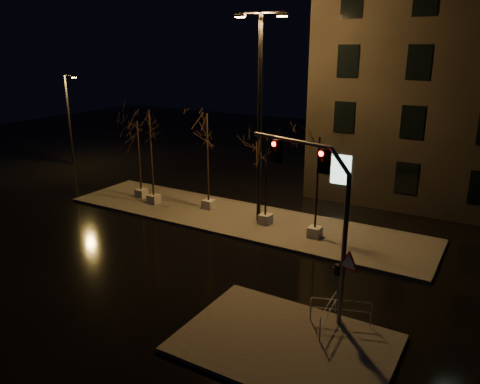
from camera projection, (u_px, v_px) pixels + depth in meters
The scene contains 13 objects.
ground at pixel (174, 258), 22.25m from camera, with size 90.00×90.00×0.00m, color black.
median at pixel (238, 218), 27.16m from camera, with size 22.00×5.00×0.15m, color #46433F.
sidewalk_corner at pixel (285, 343), 15.71m from camera, with size 7.00×5.00×0.15m, color #46433F.
tree_0 at pixel (138, 138), 29.63m from camera, with size 1.80×1.80×5.15m.
tree_1 at pixel (150, 131), 28.24m from camera, with size 1.80×1.80×6.03m.
tree_2 at pixel (207, 136), 27.29m from camera, with size 1.80×1.80×5.93m.
tree_3 at pixel (266, 159), 25.04m from camera, with size 1.80×1.80×4.92m.
tree_4 at pixel (318, 160), 23.09m from camera, with size 1.80×1.80×5.43m.
traffic_signal_mast at pixel (322, 206), 16.25m from camera, with size 4.96×1.65×6.32m.
streetlight_main at pixel (260, 106), 24.81m from camera, with size 2.79×0.84×11.17m.
streetlight_far at pixel (69, 116), 38.87m from camera, with size 1.47×0.26×7.50m.
guard_rail_a at pixel (341, 308), 16.56m from camera, with size 2.03×0.75×0.93m.
guard_rail_b at pixel (329, 311), 16.37m from camera, with size 0.18×1.98×0.94m.
Camera 1 is at (13.06, -15.89, 9.60)m, focal length 35.00 mm.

